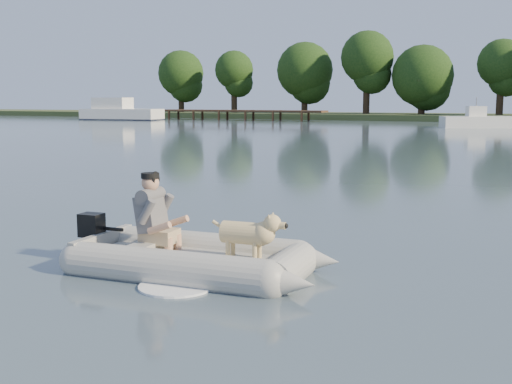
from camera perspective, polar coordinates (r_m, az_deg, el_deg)
The scene contains 8 objects.
water at distance 7.26m, azimuth -8.29°, elevation -8.26°, with size 160.00×160.00×0.00m, color slate.
dock at distance 65.06m, azimuth -1.38°, elevation 6.84°, with size 18.00×2.00×1.04m, color #4C331E, non-canonical shape.
dinghy at distance 7.66m, azimuth -5.29°, elevation -3.28°, with size 4.14×2.71×1.26m, color #9E9F99, non-canonical shape.
man at distance 7.96m, azimuth -9.20°, elevation -1.65°, with size 0.65×0.56×0.97m, color #5A595E, non-canonical shape.
dog at distance 7.47m, azimuth -1.11°, elevation -4.02°, with size 0.84×0.30×0.56m, color tan, non-canonical shape.
outboard_motor at distance 8.47m, azimuth -14.37°, elevation -4.10°, with size 0.37×0.26×0.71m, color black, non-canonical shape.
cabin_cruiser at distance 67.46m, azimuth -11.87°, elevation 7.25°, with size 8.72×3.11×2.70m, color white, non-canonical shape.
motorboat at distance 50.29m, azimuth 19.20°, elevation 6.62°, with size 5.51×2.12×2.33m, color white, non-canonical shape.
Camera 1 is at (3.96, -5.74, 2.05)m, focal length 45.00 mm.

